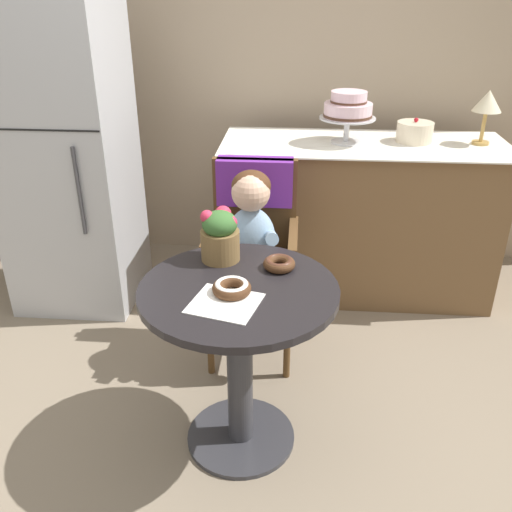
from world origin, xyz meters
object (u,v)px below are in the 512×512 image
object	(u,v)px
table_lamp	(488,103)
donut_mid	(232,287)
flower_vase	(220,234)
cafe_table	(239,336)
seated_child	(250,235)
donut_front	(279,263)
wicker_chair	(253,229)
refrigerator	(67,156)
round_layer_cake	(415,132)
tiered_cake_stand	(348,109)

from	to	relation	value
table_lamp	donut_mid	bearing A→B (deg)	-130.71
donut_mid	flower_vase	world-z (taller)	flower_vase
cafe_table	seated_child	distance (m)	0.56
donut_front	donut_mid	size ratio (longest dim) A/B	0.89
cafe_table	donut_front	bearing A→B (deg)	47.92
flower_vase	wicker_chair	bearing A→B (deg)	79.84
seated_child	donut_front	world-z (taller)	seated_child
seated_child	donut_front	size ratio (longest dim) A/B	5.97
flower_vase	cafe_table	bearing A→B (deg)	-66.43
flower_vase	refrigerator	bearing A→B (deg)	137.16
wicker_chair	table_lamp	distance (m)	1.42
donut_front	flower_vase	size ratio (longest dim) A/B	0.59
round_layer_cake	refrigerator	world-z (taller)	refrigerator
wicker_chair	tiered_cake_stand	world-z (taller)	tiered_cake_stand
tiered_cake_stand	refrigerator	xyz separation A→B (m)	(-1.49, -0.20, -0.23)
donut_mid	round_layer_cake	distance (m)	1.64
wicker_chair	round_layer_cake	distance (m)	1.10
wicker_chair	donut_mid	bearing A→B (deg)	-94.92
wicker_chair	donut_mid	world-z (taller)	wicker_chair
cafe_table	wicker_chair	distance (m)	0.70
wicker_chair	flower_vase	xyz separation A→B (m)	(-0.09, -0.48, 0.19)
table_lamp	tiered_cake_stand	bearing A→B (deg)	-177.54
donut_front	flower_vase	bearing A→B (deg)	165.39
donut_mid	donut_front	bearing A→B (deg)	52.00
seated_child	refrigerator	world-z (taller)	refrigerator
table_lamp	cafe_table	bearing A→B (deg)	-131.26
donut_mid	round_layer_cake	world-z (taller)	round_layer_cake
donut_mid	table_lamp	bearing A→B (deg)	49.29
seated_child	round_layer_cake	distance (m)	1.19
flower_vase	table_lamp	xyz separation A→B (m)	(1.26, 1.12, 0.29)
table_lamp	refrigerator	size ratio (longest dim) A/B	0.17
seated_child	flower_vase	bearing A→B (deg)	-104.88
seated_child	round_layer_cake	bearing A→B (deg)	44.64
wicker_chair	refrigerator	world-z (taller)	refrigerator
donut_mid	flower_vase	distance (m)	0.28
cafe_table	refrigerator	distance (m)	1.56
donut_front	table_lamp	xyz separation A→B (m)	(1.03, 1.18, 0.37)
cafe_table	seated_child	bearing A→B (deg)	90.74
flower_vase	tiered_cake_stand	distance (m)	1.24
cafe_table	table_lamp	size ratio (longest dim) A/B	2.53
round_layer_cake	donut_front	bearing A→B (deg)	-119.60
tiered_cake_stand	refrigerator	bearing A→B (deg)	-172.38
donut_mid	round_layer_cake	xyz separation A→B (m)	(0.83, 1.39, 0.21)
round_layer_cake	wicker_chair	bearing A→B (deg)	-141.40
seated_child	round_layer_cake	size ratio (longest dim) A/B	3.72
tiered_cake_stand	refrigerator	size ratio (longest dim) A/B	0.18
table_lamp	flower_vase	bearing A→B (deg)	-138.40
cafe_table	table_lamp	world-z (taller)	table_lamp
seated_child	table_lamp	size ratio (longest dim) A/B	2.55
flower_vase	tiered_cake_stand	world-z (taller)	tiered_cake_stand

